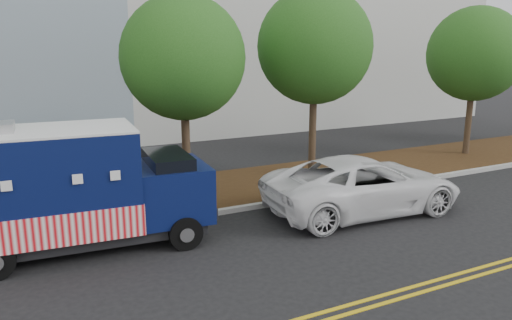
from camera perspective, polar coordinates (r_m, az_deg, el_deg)
name	(u,v)px	position (r m, az deg, el deg)	size (l,w,h in m)	color
ground	(170,243)	(12.73, -9.77, -9.31)	(120.00, 120.00, 0.00)	black
curb	(155,222)	(13.97, -11.49, -6.99)	(120.00, 0.18, 0.15)	#9E9E99
mulch_strip	(136,201)	(15.90, -13.52, -4.57)	(120.00, 4.00, 0.15)	black
tree_b	(183,58)	(15.39, -8.32, 11.47)	(3.76, 3.76, 6.29)	#38281C
tree_c	(315,47)	(17.79, 6.73, 12.75)	(4.00, 4.00, 6.72)	#38281C
tree_d	(475,54)	(23.12, 23.75, 11.02)	(3.91, 3.91, 6.34)	#38281C
sign_post	(74,187)	(13.76, -20.12, -2.93)	(0.06, 0.06, 2.40)	#473828
food_truck	(70,193)	(12.47, -20.51, -3.50)	(6.15, 2.67, 3.16)	black
white_car	(363,185)	(14.85, 12.15, -2.78)	(2.71, 5.89, 1.64)	white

